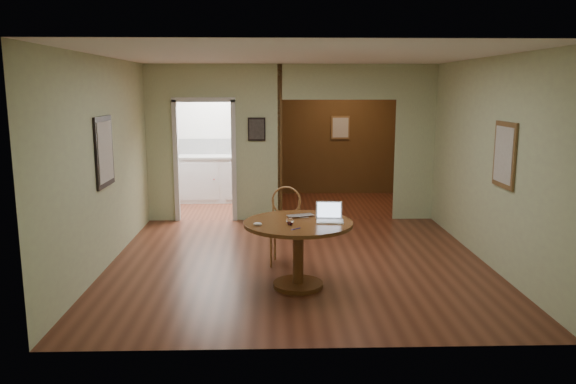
{
  "coord_description": "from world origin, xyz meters",
  "views": [
    {
      "loc": [
        -0.35,
        -7.18,
        2.3
      ],
      "look_at": [
        -0.14,
        -0.2,
        1.0
      ],
      "focal_mm": 35.0,
      "sensor_mm": 36.0,
      "label": 1
    }
  ],
  "objects_px": {
    "open_laptop": "(329,216)",
    "closed_laptop": "(302,217)",
    "dining_table": "(298,239)",
    "chair": "(285,221)"
  },
  "relations": [
    {
      "from": "dining_table",
      "to": "closed_laptop",
      "type": "height_order",
      "value": "closed_laptop"
    },
    {
      "from": "dining_table",
      "to": "chair",
      "type": "relative_size",
      "value": 1.23
    },
    {
      "from": "dining_table",
      "to": "chair",
      "type": "height_order",
      "value": "chair"
    },
    {
      "from": "chair",
      "to": "closed_laptop",
      "type": "xyz_separation_m",
      "value": [
        0.18,
        -0.74,
        0.23
      ]
    },
    {
      "from": "open_laptop",
      "to": "chair",
      "type": "bearing_deg",
      "value": 123.88
    },
    {
      "from": "open_laptop",
      "to": "closed_laptop",
      "type": "distance_m",
      "value": 0.35
    },
    {
      "from": "dining_table",
      "to": "open_laptop",
      "type": "height_order",
      "value": "open_laptop"
    },
    {
      "from": "dining_table",
      "to": "open_laptop",
      "type": "relative_size",
      "value": 3.88
    },
    {
      "from": "dining_table",
      "to": "chair",
      "type": "xyz_separation_m",
      "value": [
        -0.13,
        0.93,
        -0.01
      ]
    },
    {
      "from": "dining_table",
      "to": "chair",
      "type": "distance_m",
      "value": 0.94
    }
  ]
}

